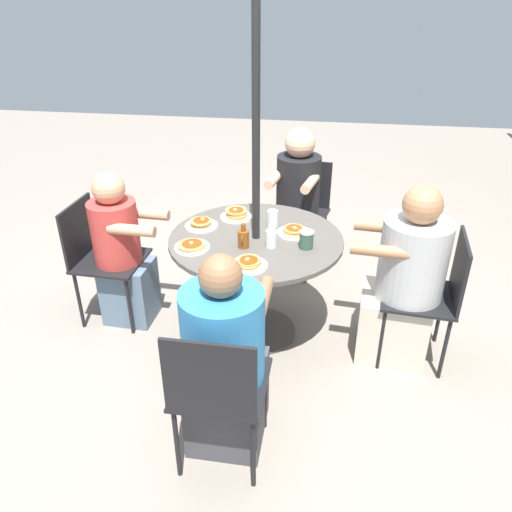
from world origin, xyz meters
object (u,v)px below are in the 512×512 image
at_px(patio_chair_east, 433,291).
at_px(pancake_plate_d, 192,246).
at_px(diner_west, 122,255).
at_px(patio_chair_north, 217,388).
at_px(drinking_glass_b, 271,239).
at_px(coffee_cup, 306,239).
at_px(patio_chair_west, 99,253).
at_px(drinking_glass_a, 273,218).
at_px(diner_north, 225,364).
at_px(pancake_plate_a, 237,214).
at_px(pancake_plate_b, 249,263).
at_px(patio_table, 256,258).
at_px(diner_east, 404,285).
at_px(patio_chair_south, 302,206).
at_px(syrup_bottle, 243,238).
at_px(pancake_plate_e, 201,224).
at_px(pancake_plate_c, 294,231).
at_px(diner_south, 296,208).

relative_size(patio_chair_east, pancake_plate_d, 3.98).
xyz_separation_m(patio_chair_east, diner_west, (-0.14, -2.00, 0.00)).
height_order(patio_chair_north, drinking_glass_b, patio_chair_north).
distance_m(patio_chair_east, coffee_cup, 0.82).
xyz_separation_m(patio_chair_west, drinking_glass_b, (0.15, 1.20, 0.28)).
distance_m(diner_west, drinking_glass_a, 1.05).
bearing_deg(diner_west, patio_chair_north, 41.27).
bearing_deg(diner_north, pancake_plate_a, 98.47).
bearing_deg(pancake_plate_b, patio_table, -177.80).
bearing_deg(diner_east, pancake_plate_b, 112.30).
bearing_deg(patio_chair_north, patio_table, 90.00).
xyz_separation_m(patio_chair_north, patio_chair_south, (-2.16, 0.23, 0.00)).
distance_m(patio_chair_south, syrup_bottle, 1.27).
bearing_deg(pancake_plate_d, pancake_plate_e, -176.13).
xyz_separation_m(pancake_plate_b, drinking_glass_a, (-0.54, 0.07, 0.04)).
height_order(pancake_plate_c, drinking_glass_b, drinking_glass_b).
bearing_deg(diner_west, pancake_plate_e, 99.10).
bearing_deg(patio_chair_north, diner_west, 129.46).
relative_size(patio_chair_east, patio_chair_west, 1.00).
bearing_deg(pancake_plate_c, diner_south, -176.94).
distance_m(patio_chair_east, diner_east, 0.17).
bearing_deg(patio_chair_north, drinking_glass_b, 83.64).
distance_m(diner_east, diner_west, 1.84).
bearing_deg(coffee_cup, patio_chair_south, -175.18).
relative_size(diner_east, syrup_bottle, 7.53).
relative_size(diner_south, pancake_plate_b, 5.52).
xyz_separation_m(patio_chair_east, pancake_plate_c, (-0.19, -0.86, 0.24)).
xyz_separation_m(diner_north, pancake_plate_e, (-1.02, -0.37, 0.25)).
bearing_deg(patio_chair_west, pancake_plate_b, 72.19).
height_order(diner_east, pancake_plate_c, diner_east).
height_order(diner_north, drinking_glass_b, diner_north).
height_order(diner_south, patio_chair_west, diner_south).
height_order(diner_east, diner_south, diner_south).
distance_m(diner_north, pancake_plate_e, 1.11).
bearing_deg(pancake_plate_d, syrup_bottle, 101.35).
xyz_separation_m(diner_east, pancake_plate_b, (0.28, -0.90, 0.23)).
distance_m(diner_south, syrup_bottle, 1.09).
height_order(patio_chair_west, syrup_bottle, syrup_bottle).
height_order(pancake_plate_a, drinking_glass_b, drinking_glass_b).
distance_m(patio_chair_east, syrup_bottle, 1.18).
relative_size(pancake_plate_c, pancake_plate_e, 1.00).
distance_m(patio_chair_west, pancake_plate_a, 0.97).
relative_size(diner_south, pancake_plate_e, 5.52).
bearing_deg(patio_chair_south, pancake_plate_c, 102.14).
distance_m(pancake_plate_b, drinking_glass_a, 0.54).
bearing_deg(pancake_plate_c, patio_table, -68.44).
xyz_separation_m(pancake_plate_e, drinking_glass_a, (-0.08, 0.46, 0.03)).
xyz_separation_m(diner_east, pancake_plate_a, (-0.36, -1.09, 0.23)).
relative_size(pancake_plate_a, drinking_glass_a, 1.99).
height_order(pancake_plate_c, pancake_plate_d, pancake_plate_c).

